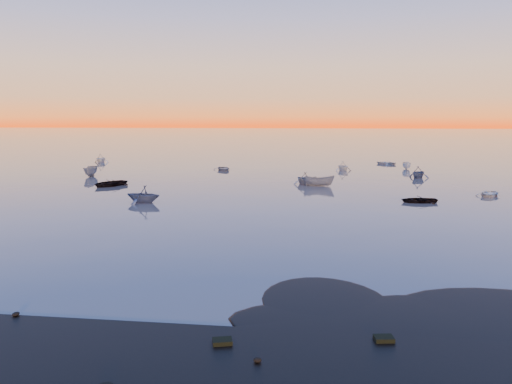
# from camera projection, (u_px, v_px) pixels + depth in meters

# --- Properties ---
(ground) EXTENTS (600.00, 600.00, 0.00)m
(ground) POSITION_uv_depth(u_px,v_px,m) (286.00, 153.00, 122.18)
(ground) COLOR #645953
(ground) RESTS_ON ground
(mud_lobes) EXTENTS (140.00, 6.00, 0.07)m
(mud_lobes) POSITION_uv_depth(u_px,v_px,m) (139.00, 304.00, 23.10)
(mud_lobes) COLOR black
(mud_lobes) RESTS_ON ground
(moored_fleet) EXTENTS (124.00, 58.00, 1.20)m
(moored_fleet) POSITION_uv_depth(u_px,v_px,m) (265.00, 175.00, 76.07)
(moored_fleet) COLOR silver
(moored_fleet) RESTS_ON ground
(boat_near_center) EXTENTS (1.95, 4.02, 1.35)m
(boat_near_center) POSITION_uv_depth(u_px,v_px,m) (319.00, 186.00, 63.28)
(boat_near_center) COLOR slate
(boat_near_center) RESTS_ON ground
(boat_near_right) EXTENTS (3.79, 3.29, 1.23)m
(boat_near_right) POSITION_uv_depth(u_px,v_px,m) (304.00, 184.00, 65.10)
(boat_near_right) COLOR slate
(boat_near_right) RESTS_ON ground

